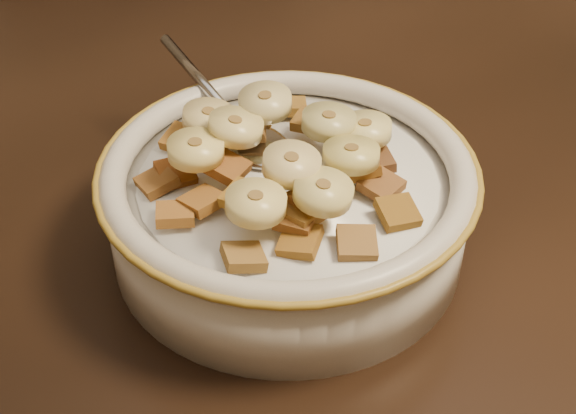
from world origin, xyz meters
name	(u,v)px	position (x,y,z in m)	size (l,w,h in m)	color
table	(401,203)	(0.00, 0.00, 0.73)	(1.40, 0.90, 0.04)	black
chair	(205,161)	(0.02, 0.48, 0.44)	(0.39, 0.39, 0.89)	black
cereal_bowl	(288,214)	(-0.10, -0.03, 0.77)	(0.21, 0.21, 0.05)	#B8B5AE
milk	(288,180)	(-0.10, -0.03, 0.80)	(0.17, 0.17, 0.00)	white
spoon	(257,146)	(-0.10, 0.01, 0.80)	(0.04, 0.05, 0.01)	#A6A7AB
cereal_square_0	(357,243)	(-0.09, -0.10, 0.81)	(0.02, 0.02, 0.01)	brown
cereal_square_1	(381,185)	(-0.06, -0.06, 0.81)	(0.02, 0.02, 0.01)	brown
cereal_square_2	(375,161)	(-0.05, -0.04, 0.81)	(0.02, 0.02, 0.01)	brown
cereal_square_3	(398,212)	(-0.06, -0.08, 0.81)	(0.02, 0.02, 0.01)	#91621B
cereal_square_4	(203,201)	(-0.15, -0.03, 0.81)	(0.02, 0.02, 0.01)	brown
cereal_square_5	(228,167)	(-0.13, -0.02, 0.82)	(0.02, 0.02, 0.01)	brown
cereal_square_6	(258,112)	(-0.09, 0.03, 0.81)	(0.02, 0.02, 0.01)	brown
cereal_square_7	(244,257)	(-0.15, -0.08, 0.81)	(0.02, 0.02, 0.01)	olive
cereal_square_8	(311,121)	(-0.07, 0.00, 0.81)	(0.02, 0.02, 0.01)	olive
cereal_square_9	(297,218)	(-0.11, -0.07, 0.81)	(0.02, 0.02, 0.01)	brown
cereal_square_10	(249,130)	(-0.11, 0.01, 0.82)	(0.02, 0.02, 0.01)	brown
cereal_square_11	(175,214)	(-0.17, -0.03, 0.81)	(0.02, 0.02, 0.01)	olive
cereal_square_12	(182,139)	(-0.14, 0.03, 0.81)	(0.02, 0.02, 0.01)	brown
cereal_square_13	(312,199)	(-0.10, -0.07, 0.82)	(0.02, 0.02, 0.01)	#995726
cereal_square_14	(349,127)	(-0.05, 0.00, 0.81)	(0.02, 0.02, 0.01)	brown
cereal_square_15	(301,214)	(-0.11, -0.07, 0.81)	(0.02, 0.02, 0.01)	#90601E
cereal_square_16	(300,241)	(-0.12, -0.08, 0.81)	(0.02, 0.02, 0.01)	#916318
cereal_square_17	(290,106)	(-0.07, 0.03, 0.81)	(0.02, 0.02, 0.01)	#94601A
cereal_square_18	(176,173)	(-0.16, 0.00, 0.81)	(0.02, 0.02, 0.01)	brown
cereal_square_19	(360,168)	(-0.07, -0.05, 0.81)	(0.02, 0.02, 0.01)	brown
cereal_square_20	(244,196)	(-0.13, -0.05, 0.82)	(0.02, 0.02, 0.01)	olive
cereal_square_21	(157,182)	(-0.17, 0.00, 0.80)	(0.02, 0.02, 0.01)	brown
banana_slice_0	(329,122)	(-0.07, -0.02, 0.83)	(0.03, 0.03, 0.01)	#CCC17F
banana_slice_1	(323,192)	(-0.10, -0.07, 0.82)	(0.03, 0.03, 0.01)	#E7DC84
banana_slice_2	(196,149)	(-0.15, -0.01, 0.83)	(0.03, 0.03, 0.01)	#F3E487
banana_slice_3	(365,130)	(-0.05, -0.03, 0.82)	(0.03, 0.03, 0.01)	#F0E792
banana_slice_4	(209,118)	(-0.13, 0.02, 0.82)	(0.03, 0.03, 0.01)	#F3DF99
banana_slice_5	(256,203)	(-0.14, -0.07, 0.82)	(0.03, 0.03, 0.01)	#F1E285
banana_slice_6	(351,155)	(-0.07, -0.05, 0.82)	(0.03, 0.03, 0.01)	#E6DB75
banana_slice_7	(236,127)	(-0.12, 0.00, 0.83)	(0.03, 0.03, 0.01)	#F0E383
banana_slice_8	(265,102)	(-0.10, 0.01, 0.83)	(0.03, 0.03, 0.01)	#F6E696
banana_slice_9	(292,164)	(-0.11, -0.05, 0.83)	(0.03, 0.03, 0.01)	#FCE6A1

